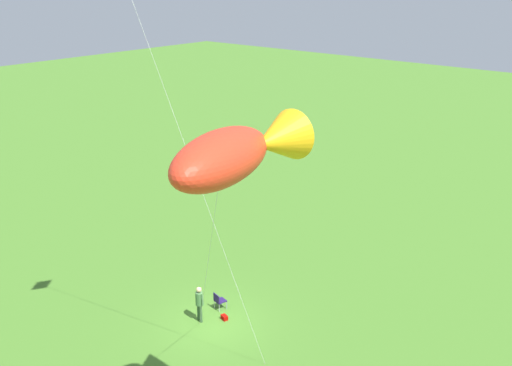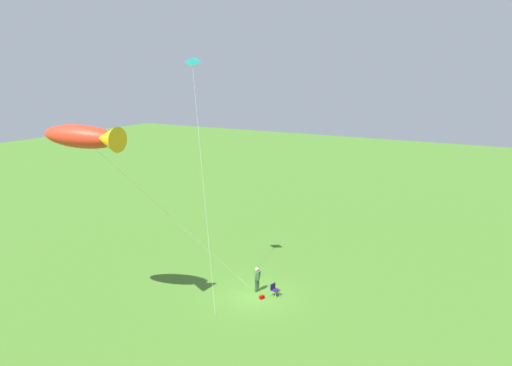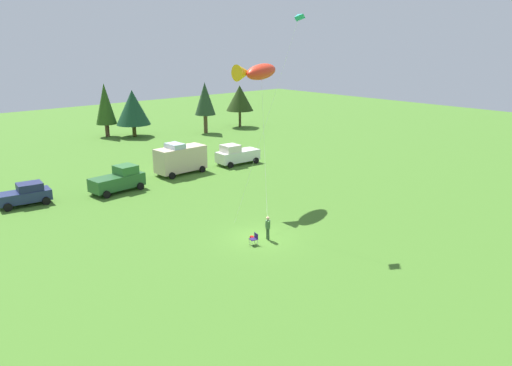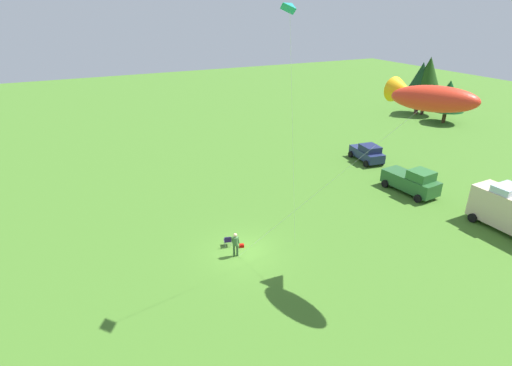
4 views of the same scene
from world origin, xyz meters
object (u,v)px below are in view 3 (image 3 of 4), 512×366
object	(u,v)px
van_camper_beige	(180,158)
kite_delta_teal	(297,18)
kite_large_fish	(257,72)
car_navy_hatch	(26,194)
truck_green_flatbed	(119,180)
backpack_on_grass	(252,238)
folding_chair	(255,238)
truck_white_pickup	(237,155)
person_kite_flyer	(268,226)

from	to	relation	value
van_camper_beige	kite_delta_teal	size ratio (longest dim) A/B	0.35
kite_large_fish	car_navy_hatch	bearing A→B (deg)	144.90
kite_large_fish	truck_green_flatbed	bearing A→B (deg)	130.81
backpack_on_grass	kite_large_fish	xyz separation A→B (m)	(7.01, 7.27, 10.96)
folding_chair	van_camper_beige	distance (m)	20.72
folding_chair	kite_large_fish	size ratio (longest dim) A/B	0.07
folding_chair	car_navy_hatch	distance (m)	21.51
backpack_on_grass	kite_delta_teal	xyz separation A→B (m)	(4.75, 0.59, 15.03)
truck_white_pickup	kite_large_fish	xyz separation A→B (m)	(-6.44, -10.66, 9.97)
van_camper_beige	kite_large_fish	size ratio (longest dim) A/B	0.46
truck_green_flatbed	car_navy_hatch	bearing A→B (deg)	162.85
folding_chair	kite_delta_teal	bearing A→B (deg)	-151.59
folding_chair	car_navy_hatch	world-z (taller)	car_navy_hatch
backpack_on_grass	truck_green_flatbed	xyz separation A→B (m)	(-1.51, 17.15, 0.99)
person_kite_flyer	folding_chair	xyz separation A→B (m)	(-1.29, -0.04, -0.53)
truck_white_pickup	kite_delta_teal	distance (m)	23.95
van_camper_beige	truck_white_pickup	size ratio (longest dim) A/B	1.07
backpack_on_grass	kite_delta_teal	size ratio (longest dim) A/B	0.02
truck_green_flatbed	kite_large_fish	bearing A→B (deg)	-54.62
backpack_on_grass	kite_delta_teal	bearing A→B (deg)	7.10
person_kite_flyer	kite_delta_teal	distance (m)	14.73
folding_chair	person_kite_flyer	bearing A→B (deg)	-164.90
folding_chair	van_camper_beige	xyz separation A→B (m)	(6.89, 19.51, 1.16)
car_navy_hatch	truck_green_flatbed	bearing A→B (deg)	-4.44
backpack_on_grass	van_camper_beige	distance (m)	19.81
truck_green_flatbed	kite_delta_teal	world-z (taller)	kite_delta_teal
folding_chair	van_camper_beige	bearing A→B (deg)	-96.10
folding_chair	truck_white_pickup	xyz separation A→B (m)	(13.95, 18.75, 0.61)
folding_chair	kite_large_fish	world-z (taller)	kite_large_fish
backpack_on_grass	truck_green_flatbed	distance (m)	17.24
person_kite_flyer	van_camper_beige	xyz separation A→B (m)	(5.59, 19.47, 0.62)
folding_chair	kite_large_fish	bearing A→B (deg)	-119.51
truck_white_pickup	kite_delta_teal	world-z (taller)	kite_delta_teal
folding_chair	kite_delta_teal	xyz separation A→B (m)	(5.25, 1.41, 14.65)
truck_green_flatbed	truck_white_pickup	world-z (taller)	same
truck_white_pickup	kite_large_fish	bearing A→B (deg)	62.70
folding_chair	van_camper_beige	size ratio (longest dim) A/B	0.15
kite_large_fish	truck_white_pickup	bearing A→B (deg)	58.84
folding_chair	truck_green_flatbed	world-z (taller)	truck_green_flatbed
car_navy_hatch	truck_white_pickup	distance (m)	22.82
backpack_on_grass	truck_white_pickup	distance (m)	22.44
van_camper_beige	car_navy_hatch	bearing A→B (deg)	-1.91
car_navy_hatch	truck_white_pickup	xyz separation A→B (m)	(22.81, -0.84, 0.15)
person_kite_flyer	kite_large_fish	distance (m)	14.30
car_navy_hatch	van_camper_beige	size ratio (longest dim) A/B	0.80
car_navy_hatch	van_camper_beige	distance (m)	15.76
person_kite_flyer	car_navy_hatch	size ratio (longest dim) A/B	0.40
truck_white_pickup	car_navy_hatch	bearing A→B (deg)	1.74
backpack_on_grass	kite_large_fish	size ratio (longest dim) A/B	0.03
backpack_on_grass	truck_white_pickup	xyz separation A→B (m)	(13.46, 17.93, 0.99)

